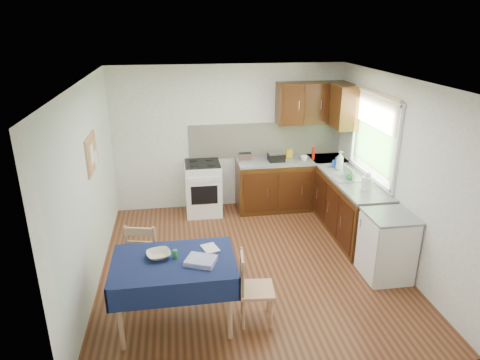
{
  "coord_description": "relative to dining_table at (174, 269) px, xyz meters",
  "views": [
    {
      "loc": [
        -0.91,
        -5.05,
        3.17
      ],
      "look_at": [
        -0.12,
        0.05,
        1.23
      ],
      "focal_mm": 32.0,
      "sensor_mm": 36.0,
      "label": 1
    }
  ],
  "objects": [
    {
      "name": "floor",
      "position": [
        1.01,
        1.07,
        -0.69
      ],
      "size": [
        4.2,
        4.2,
        0.0
      ],
      "primitive_type": "plane",
      "color": "#472612",
      "rests_on": "ground"
    },
    {
      "name": "ceiling",
      "position": [
        1.01,
        1.07,
        1.81
      ],
      "size": [
        4.0,
        4.2,
        0.02
      ],
      "primitive_type": "cube",
      "color": "silver",
      "rests_on": "wall_back"
    },
    {
      "name": "wall_back",
      "position": [
        1.01,
        3.17,
        0.56
      ],
      "size": [
        4.0,
        0.02,
        2.5
      ],
      "primitive_type": "cube",
      "color": "silver",
      "rests_on": "ground"
    },
    {
      "name": "wall_front",
      "position": [
        1.01,
        -1.03,
        0.56
      ],
      "size": [
        4.0,
        0.02,
        2.5
      ],
      "primitive_type": "cube",
      "color": "silver",
      "rests_on": "ground"
    },
    {
      "name": "wall_left",
      "position": [
        -0.99,
        1.07,
        0.56
      ],
      "size": [
        0.02,
        4.2,
        2.5
      ],
      "primitive_type": "cube",
      "color": "silver",
      "rests_on": "ground"
    },
    {
      "name": "wall_right",
      "position": [
        3.01,
        1.07,
        0.56
      ],
      "size": [
        0.02,
        4.2,
        2.5
      ],
      "primitive_type": "cube",
      "color": "silver",
      "rests_on": "ground"
    },
    {
      "name": "base_cabinets",
      "position": [
        2.37,
        2.33,
        -0.26
      ],
      "size": [
        1.9,
        2.3,
        0.86
      ],
      "color": "#371C09",
      "rests_on": "ground"
    },
    {
      "name": "worktop_back",
      "position": [
        2.06,
        2.87,
        0.19
      ],
      "size": [
        1.9,
        0.6,
        0.04
      ],
      "primitive_type": "cube",
      "color": "slate",
      "rests_on": "base_cabinets"
    },
    {
      "name": "worktop_right",
      "position": [
        2.71,
        1.72,
        0.19
      ],
      "size": [
        0.6,
        1.7,
        0.04
      ],
      "primitive_type": "cube",
      "color": "slate",
      "rests_on": "base_cabinets"
    },
    {
      "name": "worktop_corner",
      "position": [
        2.71,
        2.87,
        0.19
      ],
      "size": [
        0.6,
        0.6,
        0.04
      ],
      "primitive_type": "cube",
      "color": "slate",
      "rests_on": "base_cabinets"
    },
    {
      "name": "splashback",
      "position": [
        1.66,
        3.15,
        0.51
      ],
      "size": [
        2.7,
        0.02,
        0.6
      ],
      "primitive_type": "cube",
      "color": "silver",
      "rests_on": "wall_back"
    },
    {
      "name": "upper_cabinets",
      "position": [
        2.53,
        2.87,
        1.16
      ],
      "size": [
        1.2,
        0.85,
        0.7
      ],
      "color": "#371C09",
      "rests_on": "wall_back"
    },
    {
      "name": "stove",
      "position": [
        0.51,
        2.87,
        -0.23
      ],
      "size": [
        0.6,
        0.61,
        0.92
      ],
      "color": "white",
      "rests_on": "ground"
    },
    {
      "name": "window",
      "position": [
        2.98,
        1.77,
        0.96
      ],
      "size": [
        0.04,
        1.48,
        1.26
      ],
      "color": "#335D26",
      "rests_on": "wall_right"
    },
    {
      "name": "fridge",
      "position": [
        2.71,
        0.52,
        -0.24
      ],
      "size": [
        0.58,
        0.6,
        0.89
      ],
      "color": "white",
      "rests_on": "ground"
    },
    {
      "name": "corkboard",
      "position": [
        -0.96,
        1.37,
        0.91
      ],
      "size": [
        0.04,
        0.62,
        0.47
      ],
      "color": "tan",
      "rests_on": "wall_left"
    },
    {
      "name": "dining_table",
      "position": [
        0.0,
        0.0,
        0.0
      ],
      "size": [
        1.31,
        0.88,
        0.79
      ],
      "rotation": [
        0.0,
        0.0,
        -0.36
      ],
      "color": "#0F193C",
      "rests_on": "ground"
    },
    {
      "name": "chair_far",
      "position": [
        -0.35,
        0.71,
        -0.19
      ],
      "size": [
        0.5,
        0.5,
        0.93
      ],
      "rotation": [
        0.0,
        0.0,
        2.9
      ],
      "color": "tan",
      "rests_on": "ground"
    },
    {
      "name": "chair_near",
      "position": [
        0.84,
        -0.09,
        -0.24
      ],
      "size": [
        0.41,
        0.41,
        0.84
      ],
      "rotation": [
        0.0,
        0.0,
        1.47
      ],
      "color": "tan",
      "rests_on": "ground"
    },
    {
      "name": "toaster",
      "position": [
        1.23,
        2.82,
        0.3
      ],
      "size": [
        0.24,
        0.15,
        0.19
      ],
      "rotation": [
        0.0,
        0.0,
        0.24
      ],
      "color": "silver",
      "rests_on": "worktop_back"
    },
    {
      "name": "sandwich_press",
      "position": [
        1.78,
        2.83,
        0.29
      ],
      "size": [
        0.27,
        0.23,
        0.16
      ],
      "rotation": [
        0.0,
        0.0,
        -0.06
      ],
      "color": "black",
      "rests_on": "worktop_back"
    },
    {
      "name": "sauce_bottle",
      "position": [
        2.43,
        2.82,
        0.33
      ],
      "size": [
        0.05,
        0.05,
        0.23
      ],
      "primitive_type": "cylinder",
      "color": "red",
      "rests_on": "worktop_back"
    },
    {
      "name": "yellow_packet",
      "position": [
        2.04,
        2.97,
        0.29
      ],
      "size": [
        0.12,
        0.09,
        0.14
      ],
      "primitive_type": "cube",
      "rotation": [
        0.0,
        0.0,
        0.13
      ],
      "color": "gold",
      "rests_on": "worktop_back"
    },
    {
      "name": "dish_rack",
      "position": [
        2.65,
        1.78,
        0.24
      ],
      "size": [
        0.43,
        0.33,
        0.2
      ],
      "rotation": [
        0.0,
        0.0,
        0.08
      ],
      "color": "#97989D",
      "rests_on": "worktop_right"
    },
    {
      "name": "kettle",
      "position": [
        2.75,
        1.34,
        0.33
      ],
      "size": [
        0.15,
        0.15,
        0.26
      ],
      "color": "white",
      "rests_on": "worktop_right"
    },
    {
      "name": "cup",
      "position": [
        2.25,
        2.76,
        0.26
      ],
      "size": [
        0.12,
        0.12,
        0.1
      ],
      "primitive_type": "imported",
      "rotation": [
        0.0,
        0.0,
        0.03
      ],
      "color": "white",
      "rests_on": "worktop_back"
    },
    {
      "name": "soap_bottle_a",
      "position": [
        2.68,
        2.22,
        0.37
      ],
      "size": [
        0.17,
        0.17,
        0.31
      ],
      "primitive_type": "imported",
      "rotation": [
        0.0,
        0.0,
        0.64
      ],
      "color": "white",
      "rests_on": "worktop_right"
    },
    {
      "name": "soap_bottle_b",
      "position": [
        2.65,
        2.34,
        0.3
      ],
      "size": [
        0.09,
        0.09,
        0.18
      ],
      "primitive_type": "imported",
      "rotation": [
        0.0,
        0.0,
        1.71
      ],
      "color": "blue",
      "rests_on": "worktop_right"
    },
    {
      "name": "soap_bottle_c",
      "position": [
        2.67,
        1.73,
        0.31
      ],
      "size": [
        0.2,
        0.2,
        0.18
      ],
      "primitive_type": "imported",
      "rotation": [
        0.0,
        0.0,
        3.67
      ],
      "color": "green",
      "rests_on": "worktop_right"
    },
    {
      "name": "plate_bowl",
      "position": [
        -0.16,
        0.09,
        0.14
      ],
      "size": [
        0.31,
        0.31,
        0.06
      ],
      "primitive_type": "imported",
      "rotation": [
        0.0,
        0.0,
        0.25
      ],
      "color": "beige",
      "rests_on": "dining_table"
    },
    {
      "name": "book",
      "position": [
        0.33,
        0.16,
        0.11
      ],
      "size": [
        0.22,
        0.25,
        0.02
      ],
      "primitive_type": "imported",
      "rotation": [
        0.0,
        0.0,
        0.31
      ],
      "color": "white",
      "rests_on": "dining_table"
    },
    {
      "name": "spice_jar",
      "position": [
        0.02,
        0.05,
        0.15
      ],
      "size": [
        0.05,
        0.05,
        0.1
      ],
      "primitive_type": "cylinder",
      "color": "#238230",
      "rests_on": "dining_table"
    },
    {
      "name": "tea_towel",
      "position": [
        0.28,
        -0.09,
        0.13
      ],
      "size": [
        0.37,
        0.34,
        0.05
      ],
      "primitive_type": "cube",
      "rotation": [
        0.0,
        0.0,
        -0.4
      ],
      "color": "navy",
      "rests_on": "dining_table"
    }
  ]
}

